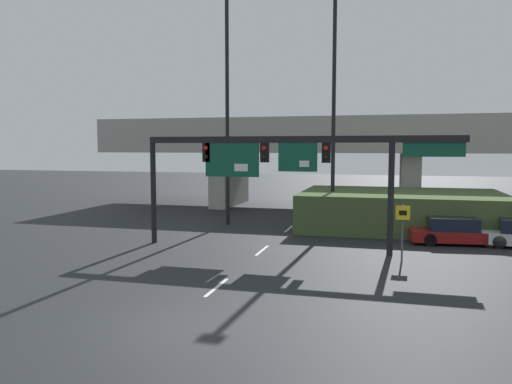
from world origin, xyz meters
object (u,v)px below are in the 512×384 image
Objects in this scene: signal_gantry at (283,158)px; speed_limit_sign at (403,225)px; highway_light_pole_near at (334,102)px; parked_sedan_near_right at (454,231)px; highway_light_pole_far at (227,81)px.

speed_limit_sign is (5.59, -1.27, -2.85)m from signal_gantry.
highway_light_pole_near is 10.43m from parked_sedan_near_right.
speed_limit_sign is 0.17× the size of highway_light_pole_near.
highway_light_pole_far is 16.20m from parked_sedan_near_right.
highway_light_pole_far reaches higher than highway_light_pole_near.
signal_gantry is at bearing 167.19° from speed_limit_sign.
parked_sedan_near_right is (2.74, 5.02, -0.99)m from speed_limit_sign.
parked_sedan_near_right is (6.72, -3.60, -7.13)m from highway_light_pole_near.
highway_light_pole_near is at bearing 114.78° from speed_limit_sign.
speed_limit_sign is at bearing -124.70° from parked_sedan_near_right.
signal_gantry is 6.41m from speed_limit_sign.
highway_light_pole_near is 6.86m from highway_light_pole_far.
parked_sedan_near_right is at bearing -13.14° from highway_light_pole_far.
signal_gantry is 8.21m from highway_light_pole_near.
parked_sedan_near_right is at bearing -28.15° from highway_light_pole_near.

